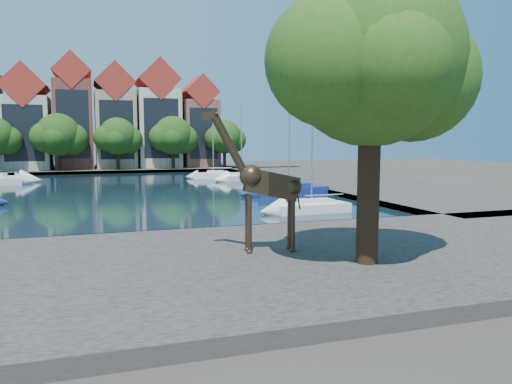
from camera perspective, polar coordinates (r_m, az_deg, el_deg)
ground at (r=25.24m, az=-13.63°, el=-5.50°), size 160.00×160.00×0.00m
water_basin at (r=48.95m, az=-16.06°, el=0.08°), size 38.00×50.00×0.08m
near_quay at (r=18.40m, az=-11.74°, el=-9.02°), size 50.00×14.00×0.50m
far_quay at (r=80.82m, az=-17.07°, el=2.51°), size 60.00×16.00×0.50m
right_quay at (r=55.86m, az=10.48°, el=1.16°), size 14.00×52.00×0.50m
plane_tree at (r=18.56m, az=13.37°, el=14.19°), size 8.32×6.40×10.62m
townhouse_west_inner at (r=81.12m, az=-24.73°, el=7.25°), size 6.43×9.18×15.15m
townhouse_center at (r=80.73m, az=-20.13°, el=8.16°), size 5.44×9.18×16.93m
townhouse_east_inner at (r=80.79m, az=-15.81°, el=7.86°), size 5.94×9.18×15.79m
townhouse_east_mid at (r=81.38m, az=-11.20°, el=8.22°), size 6.43×9.18×16.65m
townhouse_east_end at (r=82.44m, az=-6.66°, el=7.57°), size 5.44×9.18×14.43m
far_tree_mid_west at (r=75.25m, az=-21.59°, el=5.94°), size 7.80×6.00×8.00m
far_tree_mid_east at (r=75.26m, az=-15.47°, el=6.02°), size 7.02×5.40×7.52m
far_tree_east at (r=76.12m, az=-9.41°, el=6.24°), size 7.54×5.80×7.84m
far_tree_far_east at (r=77.79m, az=-3.56°, el=6.19°), size 6.76×5.20×7.36m
giraffe_statue at (r=19.76m, az=0.91°, el=0.98°), size 3.91×0.86×5.58m
sailboat_right_a at (r=33.56m, az=6.35°, el=-1.52°), size 5.16×1.88×8.41m
sailboat_right_b at (r=43.91m, az=3.82°, el=0.42°), size 7.00×3.14×11.65m
sailboat_right_c at (r=58.76m, az=-1.67°, el=1.83°), size 5.97×4.05×8.58m
sailboat_right_d at (r=61.57m, az=-4.89°, el=2.05°), size 5.02×2.95×7.69m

